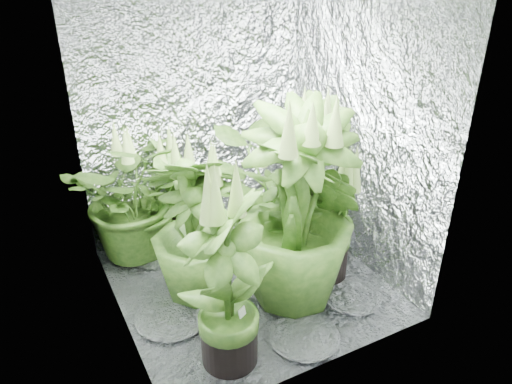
{
  "coord_description": "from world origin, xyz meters",
  "views": [
    {
      "loc": [
        -1.16,
        -2.33,
        2.03
      ],
      "look_at": [
        0.06,
        0.0,
        0.65
      ],
      "focal_mm": 35.0,
      "sensor_mm": 36.0,
      "label": 1
    }
  ],
  "objects": [
    {
      "name": "plant_d",
      "position": [
        -0.33,
        0.04,
        0.48
      ],
      "size": [
        0.69,
        0.69,
        1.05
      ],
      "rotation": [
        0.0,
        0.0,
        2.76
      ],
      "color": "black",
      "rests_on": "ground"
    },
    {
      "name": "plant_g",
      "position": [
        0.47,
        -0.18,
        0.42
      ],
      "size": [
        0.51,
        0.51,
        0.94
      ],
      "rotation": [
        0.0,
        0.0,
        4.62
      ],
      "color": "black",
      "rests_on": "ground"
    },
    {
      "name": "plant_c",
      "position": [
        0.5,
        0.09,
        0.55
      ],
      "size": [
        0.61,
        0.61,
        1.19
      ],
      "rotation": [
        0.0,
        0.0,
        1.59
      ],
      "color": "black",
      "rests_on": "ground"
    },
    {
      "name": "plant_h",
      "position": [
        0.18,
        -0.26,
        0.62
      ],
      "size": [
        0.88,
        0.88,
        1.33
      ],
      "rotation": [
        0.0,
        0.0,
        5.91
      ],
      "color": "black",
      "rests_on": "ground"
    },
    {
      "name": "plant_label",
      "position": [
        -0.32,
        -0.57,
        0.3
      ],
      "size": [
        0.06,
        0.04,
        0.08
      ],
      "primitive_type": "cube",
      "rotation": [
        -0.21,
        0.0,
        0.49
      ],
      "color": "white",
      "rests_on": "plant_f"
    },
    {
      "name": "plant_e",
      "position": [
        0.25,
        0.12,
        0.47
      ],
      "size": [
        0.98,
        0.98,
        0.99
      ],
      "rotation": [
        0.0,
        0.0,
        2.91
      ],
      "color": "black",
      "rests_on": "ground"
    },
    {
      "name": "plant_b",
      "position": [
        -0.25,
        0.64,
        0.4
      ],
      "size": [
        0.58,
        0.58,
        0.88
      ],
      "rotation": [
        0.0,
        0.0,
        0.94
      ],
      "color": "black",
      "rests_on": "ground"
    },
    {
      "name": "ground",
      "position": [
        0.0,
        0.0,
        0.0
      ],
      "size": [
        1.6,
        1.6,
        0.0
      ],
      "primitive_type": "plane",
      "color": "silver",
      "rests_on": "ground"
    },
    {
      "name": "plant_f",
      "position": [
        -0.38,
        -0.54,
        0.51
      ],
      "size": [
        0.75,
        0.75,
        1.11
      ],
      "rotation": [
        0.0,
        0.0,
        3.95
      ],
      "color": "black",
      "rests_on": "ground"
    },
    {
      "name": "walls",
      "position": [
        0.0,
        0.0,
        1.0
      ],
      "size": [
        1.62,
        1.62,
        2.0
      ],
      "color": "silver",
      "rests_on": "ground"
    },
    {
      "name": "circulation_fan",
      "position": [
        0.6,
        0.61,
        0.15
      ],
      "size": [
        0.18,
        0.3,
        0.36
      ],
      "rotation": [
        0.0,
        0.0,
        0.3
      ],
      "color": "black",
      "rests_on": "ground"
    },
    {
      "name": "plant_a",
      "position": [
        -0.52,
        0.64,
        0.47
      ],
      "size": [
        1.04,
        1.04,
        0.98
      ],
      "rotation": [
        0.0,
        0.0,
        5.91
      ],
      "color": "black",
      "rests_on": "ground"
    }
  ]
}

